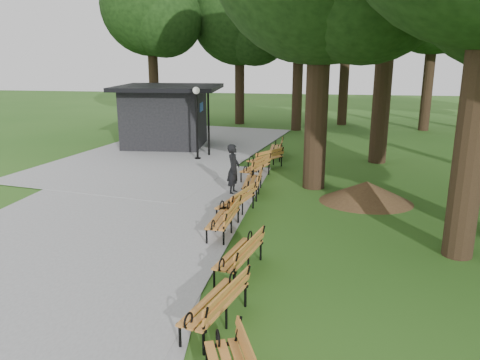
% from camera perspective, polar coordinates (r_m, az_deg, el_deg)
% --- Properties ---
extents(ground, '(100.00, 100.00, 0.00)m').
position_cam_1_polar(ground, '(9.76, -3.70, -13.56)').
color(ground, '#275418').
rests_on(ground, ground).
extents(path, '(12.00, 38.00, 0.06)m').
position_cam_1_polar(path, '(13.62, -17.60, -5.61)').
color(path, gray).
rests_on(path, ground).
extents(person, '(0.47, 0.67, 1.73)m').
position_cam_1_polar(person, '(16.04, -0.80, 1.31)').
color(person, black).
rests_on(person, ground).
extents(kiosk, '(5.31, 4.70, 3.16)m').
position_cam_1_polar(kiosk, '(24.70, -9.13, 7.65)').
color(kiosk, black).
rests_on(kiosk, ground).
extents(lamp_post, '(0.32, 0.32, 3.28)m').
position_cam_1_polar(lamp_post, '(21.20, -5.30, 8.69)').
color(lamp_post, black).
rests_on(lamp_post, ground).
extents(dirt_mound, '(2.52, 2.52, 0.70)m').
position_cam_1_polar(dirt_mound, '(15.78, 15.09, -1.39)').
color(dirt_mound, '#47301C').
rests_on(dirt_mound, ground).
extents(bench_2, '(1.13, 2.00, 0.88)m').
position_cam_1_polar(bench_2, '(8.52, -3.06, -14.73)').
color(bench_2, '#C2742C').
rests_on(bench_2, ground).
extents(bench_3, '(1.04, 1.99, 0.88)m').
position_cam_1_polar(bench_3, '(10.36, -0.14, -9.05)').
color(bench_3, '#C2742C').
rests_on(bench_3, ground).
extents(bench_4, '(0.76, 1.94, 0.88)m').
position_cam_1_polar(bench_4, '(12.54, -2.05, -4.68)').
color(bench_4, '#C2742C').
rests_on(bench_4, ground).
extents(bench_5, '(1.12, 2.00, 0.88)m').
position_cam_1_polar(bench_5, '(13.96, -0.53, -2.60)').
color(bench_5, '#C2742C').
rests_on(bench_5, ground).
extents(bench_6, '(0.69, 1.92, 0.88)m').
position_cam_1_polar(bench_6, '(16.07, 1.50, -0.23)').
color(bench_6, '#C2742C').
rests_on(bench_6, ground).
extents(bench_7, '(1.16, 2.00, 0.88)m').
position_cam_1_polar(bench_7, '(18.09, 1.89, 1.50)').
color(bench_7, '#C2742C').
rests_on(bench_7, ground).
extents(bench_8, '(1.59, 1.93, 0.88)m').
position_cam_1_polar(bench_8, '(19.66, 3.09, 2.59)').
color(bench_8, '#C2742C').
rests_on(bench_8, ground).
extents(bench_9, '(0.69, 1.92, 0.88)m').
position_cam_1_polar(bench_9, '(21.85, 4.38, 3.82)').
color(bench_9, '#C2742C').
rests_on(bench_9, ground).
extents(tree_backdrop, '(37.77, 10.36, 15.63)m').
position_cam_1_polar(tree_backdrop, '(31.87, 18.47, 19.97)').
color(tree_backdrop, black).
rests_on(tree_backdrop, ground).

